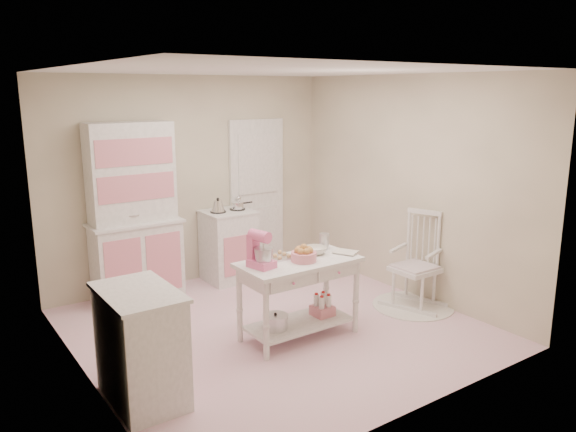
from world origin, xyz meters
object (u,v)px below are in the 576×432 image
Objects in this scene: stove at (229,245)px; base_cabinet at (141,346)px; work_table at (299,299)px; stand_mixer at (261,250)px; rocking_chair at (415,260)px; hutch at (134,212)px; bread_basket at (304,257)px.

stove and base_cabinet have the same top height.
stove reaches higher than work_table.
stove is 2.71× the size of stand_mixer.
hutch is at bearing 120.63° from rocking_chair.
stand_mixer is at bearing 170.96° from bread_basket.
stove is 2.39m from rocking_chair.
stand_mixer reaches higher than rocking_chair.
base_cabinet is 2.71× the size of stand_mixer.
rocking_chair reaches higher than bread_basket.
base_cabinet is at bearing -173.98° from bread_basket.
stove is 2.92m from base_cabinet.
base_cabinet is 0.77× the size of work_table.
rocking_chair is 1.56m from bread_basket.
stand_mixer is (0.50, -1.95, -0.07)m from hutch.
stove is 0.77× the size of work_table.
rocking_chair is (3.25, 0.13, 0.09)m from base_cabinet.
work_table is at bearing 7.75° from base_cabinet.
stand_mixer is (1.28, 0.25, 0.51)m from base_cabinet.
rocking_chair is 0.92× the size of work_table.
rocking_chair is at bearing 2.27° from base_cabinet.
hutch is 2.41m from base_cabinet.
work_table is at bearing 111.80° from bread_basket.
stove reaches higher than bread_basket.
hutch is at bearing 115.13° from work_table.
rocking_chair is at bearing -1.98° from bread_basket.
base_cabinet is 0.84× the size of rocking_chair.
bread_basket is (-0.26, -1.97, 0.39)m from stove.
stand_mixer is 0.46m from bread_basket.
hutch reaches higher than base_cabinet.
bread_basket reaches higher than work_table.
stove is at bearing 82.56° from bread_basket.
base_cabinet is 1.41m from stand_mixer.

